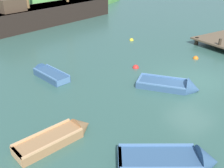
# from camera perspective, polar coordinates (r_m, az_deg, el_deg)

# --- Properties ---
(ground_plane) EXTENTS (120.00, 120.00, 0.00)m
(ground_plane) POSITION_cam_1_polar(r_m,az_deg,el_deg) (15.13, 17.52, 0.57)
(ground_plane) COLOR #33564C
(sailing_ship) EXTENTS (17.12, 7.53, 12.33)m
(sailing_ship) POSITION_cam_1_polar(r_m,az_deg,el_deg) (28.14, -13.79, 14.00)
(sailing_ship) COLOR black
(sailing_ship) RESTS_ON ground
(rowboat_far) EXTENTS (1.49, 3.07, 0.87)m
(rowboat_far) POSITION_cam_1_polar(r_m,az_deg,el_deg) (15.44, -13.78, 2.09)
(rowboat_far) COLOR #335175
(rowboat_far) RESTS_ON ground
(rowboat_outer_right) EXTENTS (2.92, 3.21, 1.17)m
(rowboat_outer_right) POSITION_cam_1_polar(r_m,az_deg,el_deg) (13.98, 13.05, -0.54)
(rowboat_outer_right) COLOR #335175
(rowboat_outer_right) RESTS_ON ground
(rowboat_center) EXTENTS (3.38, 2.72, 1.13)m
(rowboat_center) POSITION_cam_1_polar(r_m,az_deg,el_deg) (9.24, 13.56, -16.07)
(rowboat_center) COLOR #335175
(rowboat_center) RESTS_ON ground
(rowboat_near_dock) EXTENTS (3.18, 1.43, 0.88)m
(rowboat_near_dock) POSITION_cam_1_polar(r_m,az_deg,el_deg) (10.17, -11.37, -11.30)
(rowboat_near_dock) COLOR #9E7047
(rowboat_near_dock) RESTS_ON ground
(buoy_orange) EXTENTS (0.37, 0.37, 0.37)m
(buoy_orange) POSITION_cam_1_polar(r_m,az_deg,el_deg) (18.55, 17.62, 5.26)
(buoy_orange) COLOR orange
(buoy_orange) RESTS_ON ground
(buoy_yellow) EXTENTS (0.34, 0.34, 0.34)m
(buoy_yellow) POSITION_cam_1_polar(r_m,az_deg,el_deg) (21.73, 4.24, 9.40)
(buoy_yellow) COLOR yellow
(buoy_yellow) RESTS_ON ground
(buoy_red) EXTENTS (0.40, 0.40, 0.40)m
(buoy_red) POSITION_cam_1_polar(r_m,az_deg,el_deg) (16.25, 5.14, 3.51)
(buoy_red) COLOR red
(buoy_red) RESTS_ON ground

